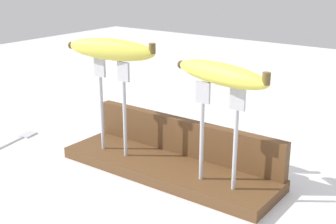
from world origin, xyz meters
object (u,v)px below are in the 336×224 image
(fork_stand_left, at_px, (112,98))
(banana_raised_left, at_px, (110,49))
(banana_raised_right, at_px, (221,74))
(banana_chunk_near, at_px, (266,165))
(fork_fallen_near, at_px, (148,133))
(fork_stand_right, at_px, (219,126))
(fork_fallen_far, at_px, (12,142))

(fork_stand_left, height_order, banana_raised_left, banana_raised_left)
(banana_raised_right, bearing_deg, banana_raised_left, -179.99)
(banana_chunk_near, bearing_deg, fork_fallen_near, 173.00)
(banana_raised_left, bearing_deg, fork_stand_right, 0.00)
(fork_stand_left, relative_size, fork_fallen_near, 1.20)
(fork_stand_left, relative_size, fork_stand_right, 1.06)
(fork_stand_left, bearing_deg, banana_chunk_near, 23.88)
(fork_stand_right, height_order, banana_chunk_near, fork_stand_right)
(fork_fallen_near, distance_m, fork_fallen_far, 0.30)
(fork_stand_right, relative_size, fork_fallen_far, 0.89)
(banana_chunk_near, bearing_deg, banana_raised_left, -156.12)
(banana_chunk_near, bearing_deg, banana_raised_right, -106.91)
(fork_stand_left, distance_m, fork_stand_right, 0.23)
(fork_fallen_far, distance_m, banana_chunk_near, 0.55)
(banana_raised_left, height_order, fork_fallen_near, banana_raised_left)
(fork_fallen_far, height_order, banana_chunk_near, banana_chunk_near)
(banana_raised_left, bearing_deg, fork_fallen_near, 104.26)
(fork_stand_right, distance_m, banana_raised_left, 0.25)
(banana_chunk_near, bearing_deg, fork_stand_left, -156.12)
(fork_fallen_near, distance_m, banana_chunk_near, 0.31)
(banana_raised_left, xyz_separation_m, banana_chunk_near, (0.27, 0.12, -0.21))
(banana_raised_left, bearing_deg, banana_chunk_near, 23.88)
(fork_stand_left, xyz_separation_m, banana_raised_left, (-0.00, -0.00, 0.09))
(fork_stand_left, height_order, fork_stand_right, fork_stand_left)
(fork_stand_right, relative_size, fork_fallen_near, 1.13)
(banana_raised_left, xyz_separation_m, banana_raised_right, (0.23, 0.00, -0.01))
(fork_stand_left, xyz_separation_m, fork_fallen_near, (-0.04, 0.16, -0.13))
(fork_stand_right, height_order, banana_raised_right, banana_raised_right)
(banana_raised_right, height_order, fork_fallen_far, banana_raised_right)
(fork_fallen_near, height_order, fork_fallen_far, same)
(fork_fallen_near, bearing_deg, banana_raised_left, -75.74)
(banana_raised_left, height_order, banana_raised_right, banana_raised_left)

